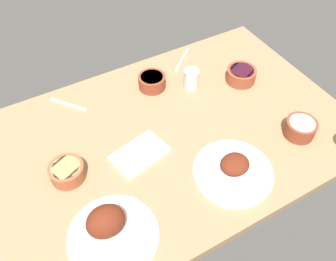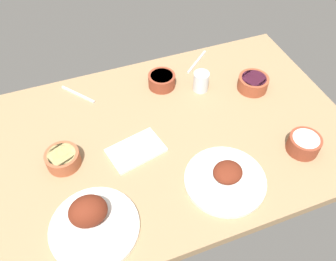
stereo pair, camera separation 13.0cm
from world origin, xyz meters
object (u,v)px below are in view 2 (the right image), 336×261
at_px(bowl_cream, 304,144).
at_px(bowl_pasta, 63,159).
at_px(plate_far_side, 226,178).
at_px(bowl_potatoes, 162,80).
at_px(spoon_loose, 197,62).
at_px(bowl_onions, 253,83).
at_px(folded_napkin, 136,150).
at_px(plate_near_viewer, 92,220).
at_px(water_tumbler, 201,81).
at_px(fork_loose, 78,94).

height_order(bowl_cream, bowl_pasta, bowl_cream).
xyz_separation_m(plate_far_side, bowl_potatoes, (0.04, -0.53, 0.01)).
relative_size(bowl_potatoes, spoon_loose, 0.65).
bearing_deg(bowl_onions, folded_napkin, 15.07).
distance_m(plate_far_side, bowl_pasta, 0.57).
distance_m(plate_near_viewer, bowl_pasta, 0.27).
xyz_separation_m(plate_far_side, water_tumbler, (-0.11, -0.45, 0.03)).
distance_m(plate_near_viewer, bowl_onions, 0.86).
distance_m(bowl_onions, folded_napkin, 0.59).
xyz_separation_m(bowl_pasta, folded_napkin, (-0.25, 0.03, -0.02)).
height_order(plate_far_side, water_tumbler, water_tumbler).
distance_m(water_tumbler, folded_napkin, 0.42).
relative_size(plate_far_side, bowl_potatoes, 2.40).
xyz_separation_m(bowl_cream, fork_loose, (0.71, -0.57, -0.03)).
bearing_deg(bowl_cream, bowl_pasta, -16.12).
distance_m(plate_near_viewer, water_tumbler, 0.72).
bearing_deg(bowl_potatoes, plate_near_viewer, 51.73).
xyz_separation_m(bowl_onions, folded_napkin, (0.57, 0.15, -0.03)).
xyz_separation_m(bowl_onions, spoon_loose, (0.15, -0.24, -0.03)).
xyz_separation_m(plate_far_side, fork_loose, (0.39, -0.60, -0.01)).
height_order(bowl_cream, fork_loose, bowl_cream).
height_order(plate_near_viewer, bowl_potatoes, plate_near_viewer).
distance_m(plate_near_viewer, spoon_loose, 0.88).
xyz_separation_m(bowl_onions, water_tumbler, (0.21, -0.07, 0.01)).
xyz_separation_m(plate_far_side, plate_near_viewer, (0.46, -0.00, 0.01)).
bearing_deg(bowl_potatoes, bowl_cream, 125.48).
distance_m(plate_near_viewer, folded_napkin, 0.31).
distance_m(plate_far_side, bowl_potatoes, 0.53).
bearing_deg(fork_loose, bowl_onions, -144.86).
distance_m(bowl_potatoes, folded_napkin, 0.37).
height_order(bowl_onions, bowl_potatoes, same).
relative_size(plate_far_side, water_tumbler, 3.23).
height_order(plate_far_side, spoon_loose, plate_far_side).
height_order(bowl_pasta, fork_loose, bowl_pasta).
xyz_separation_m(plate_near_viewer, folded_napkin, (-0.21, -0.23, -0.03)).
distance_m(plate_near_viewer, bowl_potatoes, 0.68).
relative_size(plate_near_viewer, folded_napkin, 1.41).
bearing_deg(fork_loose, bowl_potatoes, -138.65).
bearing_deg(bowl_pasta, folded_napkin, 172.24).
bearing_deg(plate_near_viewer, folded_napkin, -132.63).
bearing_deg(folded_napkin, plate_far_side, 137.42).
bearing_deg(plate_far_side, folded_napkin, -42.58).
xyz_separation_m(bowl_cream, water_tumbler, (0.21, -0.43, 0.01)).
bearing_deg(bowl_potatoes, spoon_loose, -155.62).
xyz_separation_m(bowl_onions, fork_loose, (0.71, -0.22, -0.03)).
bearing_deg(bowl_onions, spoon_loose, -58.35).
height_order(plate_far_side, folded_napkin, plate_far_side).
bearing_deg(bowl_onions, water_tumbler, -19.12).
relative_size(plate_near_viewer, water_tumbler, 3.23).
height_order(water_tumbler, spoon_loose, water_tumbler).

